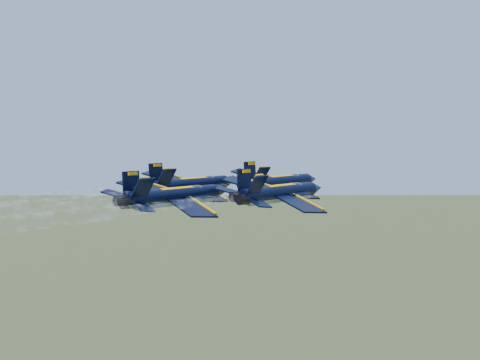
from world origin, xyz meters
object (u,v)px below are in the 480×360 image
Objects in this scene: jet_lead at (280,182)px; jet_right at (280,193)px; jet_slot at (176,196)px; jet_left at (192,185)px.

jet_lead is 14.53m from jet_right.
jet_right is at bearing 53.91° from jet_slot.
jet_left is at bearing -126.23° from jet_lead.
jet_right is at bearing -55.30° from jet_lead.
jet_slot is at bearing -126.09° from jet_right.
jet_right is (7.48, -12.46, 0.00)m from jet_lead.
jet_lead is 13.37m from jet_left.
jet_slot is (-1.15, -22.82, 0.00)m from jet_lead.
jet_lead is 1.00× the size of jet_slot.
jet_left is at bearing 175.88° from jet_right.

